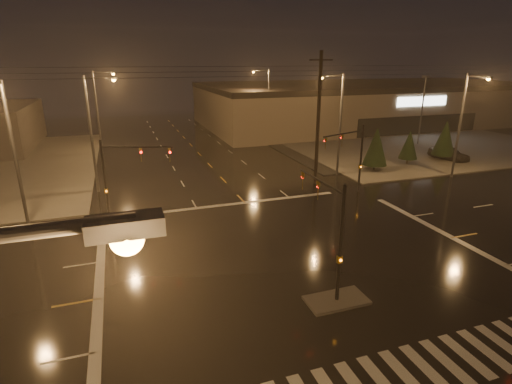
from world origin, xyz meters
TOP-DOWN VIEW (x-y plane):
  - ground at (0.00, 0.00)m, footprint 140.00×140.00m
  - sidewalk_ne at (30.00, 30.00)m, footprint 36.00×36.00m
  - median_island at (0.00, -4.00)m, footprint 3.00×1.60m
  - crosswalk at (0.00, -9.00)m, footprint 15.00×2.60m
  - stop_bar_far at (0.00, 11.00)m, footprint 16.00×0.50m
  - parking_lot at (35.00, 28.00)m, footprint 50.00×24.00m
  - retail_building at (35.00, 45.99)m, footprint 60.20×28.30m
  - signal_mast_median at (0.00, -3.07)m, footprint 0.25×4.59m
  - signal_mast_ne at (9.50, 10.14)m, footprint 4.84×1.86m
  - signal_mast_nw at (-9.50, 10.14)m, footprint 4.84×1.86m
  - streetlight_1 at (-11.18, 18.00)m, footprint 2.77×0.32m
  - streetlight_2 at (-11.18, 34.00)m, footprint 2.77×0.32m
  - streetlight_3 at (11.18, 16.00)m, footprint 2.77×0.32m
  - streetlight_4 at (11.18, 36.00)m, footprint 2.77×0.32m
  - streetlight_5 at (-16.00, 11.18)m, footprint 0.32×2.77m
  - streetlight_6 at (22.00, 11.18)m, footprint 0.32×2.77m
  - utility_pole_1 at (8.00, 14.00)m, footprint 2.20×0.32m
  - conifer_0 at (15.93, 16.00)m, footprint 2.53×2.53m
  - conifer_1 at (21.09, 17.15)m, footprint 2.02×2.02m
  - conifer_2 at (26.22, 17.39)m, footprint 2.55×2.55m
  - car_parked at (27.08, 17.33)m, footprint 2.74×5.03m

SIDE VIEW (x-z plane):
  - ground at x=0.00m, z-range 0.00..0.00m
  - crosswalk at x=0.00m, z-range 0.00..0.01m
  - stop_bar_far at x=0.00m, z-range 0.00..0.01m
  - parking_lot at x=35.00m, z-range 0.00..0.08m
  - sidewalk_ne at x=30.00m, z-range 0.00..0.12m
  - median_island at x=0.00m, z-range 0.00..0.15m
  - car_parked at x=27.08m, z-range 0.00..1.62m
  - conifer_1 at x=21.09m, z-range 0.35..4.21m
  - conifer_0 at x=15.93m, z-range 0.35..4.99m
  - conifer_2 at x=26.22m, z-range 0.35..5.03m
  - signal_mast_median at x=0.00m, z-range 0.75..6.75m
  - signal_mast_ne at x=9.50m, z-range 0.79..6.79m
  - signal_mast_nw at x=-9.50m, z-range 0.79..6.79m
  - retail_building at x=35.00m, z-range 0.24..7.44m
  - streetlight_1 at x=-11.18m, z-range 0.80..10.80m
  - streetlight_2 at x=-11.18m, z-range 0.80..10.80m
  - streetlight_3 at x=11.18m, z-range 0.80..10.80m
  - streetlight_4 at x=11.18m, z-range 0.80..10.80m
  - streetlight_5 at x=-16.00m, z-range 0.80..10.80m
  - streetlight_6 at x=22.00m, z-range 0.80..10.80m
  - utility_pole_1 at x=8.00m, z-range 0.13..12.13m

